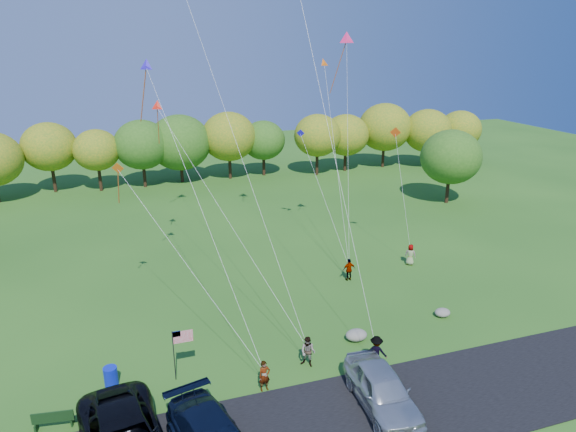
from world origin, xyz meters
name	(u,v)px	position (x,y,z in m)	size (l,w,h in m)	color
ground	(295,373)	(0.00, 0.00, 0.00)	(140.00, 140.00, 0.00)	#265618
asphalt_lane	(325,426)	(0.00, -4.00, 0.03)	(44.00, 6.00, 0.06)	black
treeline	(176,147)	(-1.29, 35.66, 4.76)	(76.42, 27.05, 8.71)	#331D12
minivan_silver	(382,389)	(2.85, -3.62, 0.95)	(2.10, 5.21, 1.78)	#B5BAC1
flyer_a	(264,376)	(-1.79, -0.80, 0.77)	(0.56, 0.37, 1.55)	#4C4C59
flyer_b	(308,352)	(0.82, 0.34, 0.81)	(0.79, 0.62, 1.63)	#4C4C59
flyer_c	(376,352)	(4.03, -0.80, 0.86)	(1.11, 0.64, 1.72)	#4C4C59
flyer_d	(349,270)	(6.94, 8.70, 0.80)	(0.93, 0.39, 1.60)	#4C4C59
flyer_e	(410,255)	(12.32, 9.68, 0.79)	(0.77, 0.50, 1.57)	#4C4C59
park_bench	(53,420)	(-10.95, -0.50, 0.50)	(1.69, 0.53, 0.94)	black
trash_barrel	(111,376)	(-8.64, 1.85, 0.48)	(0.65, 0.65, 0.97)	#0C1EBA
flag_assembly	(179,342)	(-5.38, 1.32, 2.02)	(0.99, 0.64, 2.67)	black
boulder_near	(356,335)	(4.18, 1.73, 0.30)	(1.22, 0.95, 0.61)	gray
boulder_far	(442,313)	(10.19, 2.44, 0.25)	(0.95, 0.80, 0.50)	slate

